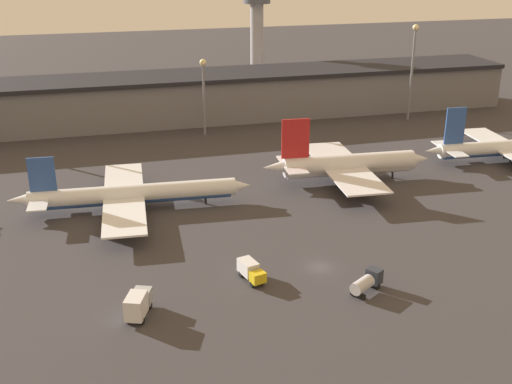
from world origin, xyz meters
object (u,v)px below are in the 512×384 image
object	(u,v)px
service_vehicle_0	(367,282)
control_tower	(257,29)
service_vehicle_1	(251,270)
service_vehicle_2	(138,304)
airplane_1	(131,195)
airplane_2	(347,165)

from	to	relation	value
service_vehicle_0	control_tower	distance (m)	138.16
service_vehicle_1	service_vehicle_2	distance (m)	18.97
airplane_1	airplane_2	bearing A→B (deg)	8.44
airplane_2	service_vehicle_0	world-z (taller)	airplane_2
airplane_1	control_tower	world-z (taller)	control_tower
airplane_2	service_vehicle_0	size ratio (longest dim) A/B	6.08
service_vehicle_2	service_vehicle_0	bearing A→B (deg)	-71.99
airplane_1	airplane_2	world-z (taller)	airplane_2
service_vehicle_1	service_vehicle_2	size ratio (longest dim) A/B	0.92
airplane_1	airplane_2	xyz separation A→B (m)	(47.04, 3.71, 0.70)
service_vehicle_1	control_tower	xyz separation A→B (m)	(35.41, 127.16, 19.94)
airplane_1	service_vehicle_0	xyz separation A→B (m)	(31.46, -41.51, -1.47)
airplane_2	service_vehicle_1	world-z (taller)	airplane_2
airplane_1	service_vehicle_2	world-z (taller)	airplane_1
service_vehicle_1	airplane_2	bearing A→B (deg)	125.47
service_vehicle_2	airplane_2	bearing A→B (deg)	-27.39
service_vehicle_1	control_tower	bearing A→B (deg)	150.26
service_vehicle_1	service_vehicle_2	world-z (taller)	service_vehicle_2
airplane_2	airplane_1	bearing A→B (deg)	-171.56
airplane_2	service_vehicle_0	distance (m)	47.88
airplane_2	service_vehicle_2	size ratio (longest dim) A/B	5.68
service_vehicle_0	control_tower	bearing A→B (deg)	48.73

